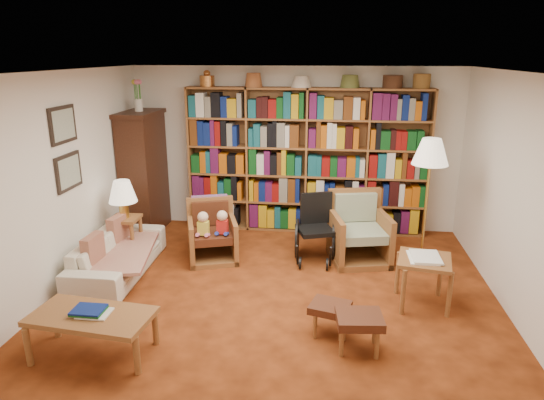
% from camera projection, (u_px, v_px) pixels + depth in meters
% --- Properties ---
extents(floor, '(5.00, 5.00, 0.00)m').
position_uv_depth(floor, '(276.00, 300.00, 5.48)').
color(floor, '#943F16').
rests_on(floor, ground).
extents(ceiling, '(5.00, 5.00, 0.00)m').
position_uv_depth(ceiling, '(276.00, 72.00, 4.76)').
color(ceiling, silver).
rests_on(ceiling, wall_back).
extents(wall_back, '(5.00, 0.00, 5.00)m').
position_uv_depth(wall_back, '(294.00, 149.00, 7.49)').
color(wall_back, white).
rests_on(wall_back, floor).
extents(wall_front, '(5.00, 0.00, 5.00)m').
position_uv_depth(wall_front, '(226.00, 317.00, 2.75)').
color(wall_front, white).
rests_on(wall_front, floor).
extents(wall_left, '(0.00, 5.00, 5.00)m').
position_uv_depth(wall_left, '(54.00, 187.00, 5.41)').
color(wall_left, white).
rests_on(wall_left, floor).
extents(wall_right, '(0.00, 5.00, 5.00)m').
position_uv_depth(wall_right, '(525.00, 203.00, 4.83)').
color(wall_right, white).
rests_on(wall_right, floor).
extents(bookshelf, '(3.60, 0.30, 2.42)m').
position_uv_depth(bookshelf, '(307.00, 157.00, 7.33)').
color(bookshelf, brown).
rests_on(bookshelf, floor).
extents(curio_cabinet, '(0.50, 0.95, 2.40)m').
position_uv_depth(curio_cabinet, '(144.00, 171.00, 7.37)').
color(curio_cabinet, '#3B1C10').
rests_on(curio_cabinet, floor).
extents(framed_pictures, '(0.03, 0.52, 0.97)m').
position_uv_depth(framed_pictures, '(66.00, 149.00, 5.58)').
color(framed_pictures, black).
rests_on(framed_pictures, wall_left).
extents(sofa, '(1.75, 0.72, 0.51)m').
position_uv_depth(sofa, '(118.00, 255.00, 6.08)').
color(sofa, beige).
rests_on(sofa, floor).
extents(sofa_throw, '(0.97, 1.47, 0.04)m').
position_uv_depth(sofa_throw, '(121.00, 252.00, 6.06)').
color(sofa_throw, beige).
rests_on(sofa_throw, sofa).
extents(cushion_left, '(0.16, 0.38, 0.36)m').
position_uv_depth(cushion_left, '(118.00, 230.00, 6.37)').
color(cushion_left, maroon).
rests_on(cushion_left, sofa).
extents(cushion_right, '(0.13, 0.36, 0.36)m').
position_uv_depth(cushion_right, '(93.00, 251.00, 5.71)').
color(cushion_right, maroon).
rests_on(cushion_right, sofa).
extents(side_table_lamp, '(0.38, 0.38, 0.57)m').
position_uv_depth(side_table_lamp, '(126.00, 229.00, 6.53)').
color(side_table_lamp, brown).
rests_on(side_table_lamp, floor).
extents(table_lamp, '(0.37, 0.37, 0.51)m').
position_uv_depth(table_lamp, '(122.00, 193.00, 6.38)').
color(table_lamp, gold).
rests_on(table_lamp, side_table_lamp).
extents(armchair_leather, '(0.84, 0.84, 0.81)m').
position_uv_depth(armchair_leather, '(214.00, 234.00, 6.55)').
color(armchair_leather, brown).
rests_on(armchair_leather, floor).
extents(armchair_sage, '(0.90, 0.91, 0.91)m').
position_uv_depth(armchair_sage, '(359.00, 233.00, 6.53)').
color(armchair_sage, brown).
rests_on(armchair_sage, floor).
extents(wheelchair, '(0.56, 0.72, 0.90)m').
position_uv_depth(wheelchair, '(315.00, 230.00, 6.49)').
color(wheelchair, black).
rests_on(wheelchair, floor).
extents(floor_lamp, '(0.45, 0.45, 1.69)m').
position_uv_depth(floor_lamp, '(430.00, 157.00, 5.95)').
color(floor_lamp, gold).
rests_on(floor_lamp, floor).
extents(side_table_papers, '(0.64, 0.64, 0.59)m').
position_uv_depth(side_table_papers, '(424.00, 266.00, 5.26)').
color(side_table_papers, brown).
rests_on(side_table_papers, floor).
extents(footstool_a, '(0.45, 0.41, 0.32)m').
position_uv_depth(footstool_a, '(330.00, 309.00, 4.77)').
color(footstool_a, '#542816').
rests_on(footstool_a, floor).
extents(footstool_b, '(0.46, 0.40, 0.36)m').
position_uv_depth(footstool_b, '(359.00, 321.00, 4.49)').
color(footstool_b, '#542816').
rests_on(footstool_b, floor).
extents(coffee_table, '(1.15, 0.66, 0.47)m').
position_uv_depth(coffee_table, '(92.00, 319.00, 4.40)').
color(coffee_table, brown).
rests_on(coffee_table, floor).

